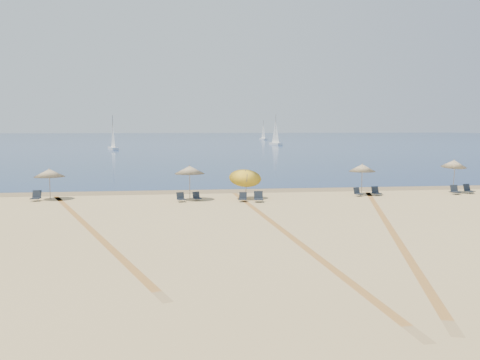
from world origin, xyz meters
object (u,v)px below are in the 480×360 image
at_px(chair_6, 258,197).
at_px(umbrella_5, 454,164).
at_px(umbrella_1, 49,173).
at_px(chair_9, 455,190).
at_px(chair_3, 181,198).
at_px(chair_5, 243,197).
at_px(chair_10, 468,189).
at_px(chair_8, 376,192).
at_px(sailboat_2, 276,136).
at_px(umbrella_2, 190,170).
at_px(sailboat_0, 113,139).
at_px(chair_4, 197,197).
at_px(sailboat_1, 263,134).
at_px(chair_7, 358,192).
at_px(umbrella_4, 362,168).
at_px(umbrella_3, 245,175).
at_px(chair_2, 36,196).

bearing_deg(chair_6, umbrella_5, 17.02).
distance_m(umbrella_1, umbrella_5, 30.67).
bearing_deg(umbrella_1, chair_9, -2.32).
relative_size(umbrella_5, chair_3, 3.51).
height_order(umbrella_1, chair_5, umbrella_1).
distance_m(chair_9, chair_10, 1.32).
height_order(chair_8, sailboat_2, sailboat_2).
bearing_deg(umbrella_2, sailboat_0, 100.39).
height_order(umbrella_5, chair_9, umbrella_5).
height_order(chair_4, sailboat_0, sailboat_0).
xyz_separation_m(chair_5, sailboat_2, (24.05, 107.94, 2.36)).
bearing_deg(sailboat_1, chair_5, -111.49).
bearing_deg(chair_6, chair_7, 20.45).
distance_m(umbrella_5, chair_9, 2.26).
bearing_deg(sailboat_0, chair_7, -90.05).
bearing_deg(chair_7, chair_4, 163.97).
xyz_separation_m(umbrella_4, chair_9, (7.19, -0.77, -1.74)).
xyz_separation_m(chair_6, chair_9, (15.65, 1.98, -0.01)).
relative_size(chair_6, sailboat_2, 0.09).
xyz_separation_m(chair_10, sailboat_2, (6.06, 105.94, 2.33)).
height_order(umbrella_5, chair_8, umbrella_5).
height_order(umbrella_2, chair_9, umbrella_2).
relative_size(chair_8, sailboat_2, 0.08).
bearing_deg(chair_4, sailboat_0, 80.44).
height_order(chair_4, chair_7, chair_7).
height_order(chair_4, chair_5, chair_5).
distance_m(chair_8, sailboat_0, 86.79).
distance_m(umbrella_3, chair_4, 3.83).
bearing_deg(umbrella_2, chair_4, -48.73).
relative_size(chair_5, sailboat_2, 0.08).
xyz_separation_m(umbrella_5, sailboat_2, (6.93, 105.23, 0.36)).
relative_size(chair_2, sailboat_0, 0.10).
relative_size(umbrella_3, chair_3, 3.34).
relative_size(chair_6, sailboat_1, 0.10).
xyz_separation_m(umbrella_5, chair_3, (-21.39, -2.22, -2.00)).
relative_size(umbrella_4, chair_4, 3.25).
bearing_deg(chair_4, umbrella_3, -12.95).
bearing_deg(umbrella_1, umbrella_5, -0.39).
distance_m(umbrella_3, umbrella_5, 16.82).
bearing_deg(chair_2, chair_3, -4.68).
height_order(chair_9, sailboat_1, sailboat_1).
relative_size(umbrella_3, umbrella_5, 0.95).
xyz_separation_m(umbrella_4, chair_6, (-8.46, -2.75, -1.72)).
relative_size(umbrella_4, chair_9, 3.38).
bearing_deg(chair_9, umbrella_1, 177.49).
relative_size(chair_7, sailboat_0, 0.10).
bearing_deg(umbrella_2, chair_10, 1.56).
xyz_separation_m(chair_6, sailboat_2, (23.00, 108.22, 2.32)).
height_order(umbrella_4, chair_10, umbrella_4).
bearing_deg(chair_8, sailboat_0, 102.07).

